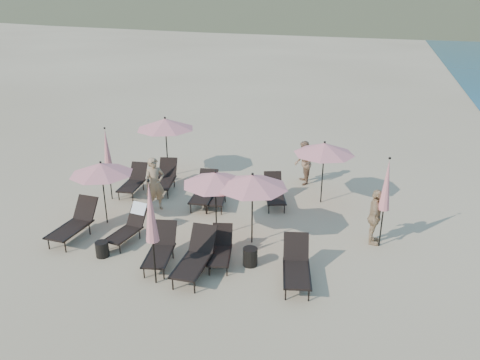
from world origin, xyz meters
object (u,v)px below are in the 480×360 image
(lounger_9, at_px, (205,191))
(umbrella_open_0, at_px, (101,169))
(lounger_2, at_px, (161,248))
(lounger_10, at_px, (274,192))
(side_table_0, at_px, (102,249))
(lounger_6, at_px, (133,181))
(umbrella_open_3, at_px, (165,124))
(umbrella_closed_0, at_px, (151,213))
(lounger_7, at_px, (165,178))
(beachgoer_c, at_px, (375,217))
(umbrella_closed_1, at_px, (386,185))
(beachgoer_a, at_px, (155,184))
(lounger_3, at_px, (195,256))
(umbrella_open_2, at_px, (252,181))
(umbrella_open_1, at_px, (215,178))
(lounger_8, at_px, (217,193))
(umbrella_closed_2, at_px, (107,150))
(lounger_5, at_px, (297,265))
(lounger_1, at_px, (129,226))
(lounger_4, at_px, (221,249))
(umbrella_open_4, at_px, (324,148))
(lounger_0, at_px, (75,223))
(beachgoer_b, at_px, (304,163))

(lounger_9, height_order, umbrella_open_0, umbrella_open_0)
(lounger_2, bearing_deg, lounger_10, 54.72)
(lounger_10, distance_m, side_table_0, 6.03)
(lounger_6, distance_m, lounger_9, 2.81)
(lounger_2, height_order, umbrella_open_3, umbrella_open_3)
(lounger_10, relative_size, umbrella_closed_0, 0.63)
(lounger_7, relative_size, beachgoer_c, 1.11)
(lounger_9, xyz_separation_m, umbrella_closed_1, (5.81, -1.31, 1.40))
(umbrella_open_3, xyz_separation_m, umbrella_closed_0, (2.86, -6.91, -0.18))
(beachgoer_a, bearing_deg, lounger_9, -11.46)
(lounger_3, relative_size, umbrella_closed_1, 0.67)
(lounger_6, distance_m, umbrella_open_0, 2.83)
(lounger_9, height_order, umbrella_open_3, umbrella_open_3)
(umbrella_open_3, bearing_deg, umbrella_open_2, -42.62)
(umbrella_open_1, height_order, umbrella_open_2, umbrella_open_2)
(lounger_3, relative_size, umbrella_open_1, 0.87)
(side_table_0, bearing_deg, lounger_8, 65.22)
(umbrella_open_3, distance_m, side_table_0, 6.51)
(umbrella_closed_1, relative_size, umbrella_closed_2, 1.03)
(umbrella_closed_2, distance_m, side_table_0, 4.26)
(lounger_9, bearing_deg, umbrella_closed_0, -90.56)
(lounger_5, bearing_deg, lounger_1, 159.43)
(lounger_4, distance_m, lounger_6, 5.81)
(lounger_3, height_order, umbrella_open_1, umbrella_open_1)
(lounger_6, height_order, umbrella_open_0, umbrella_open_0)
(umbrella_open_4, relative_size, side_table_0, 5.09)
(umbrella_open_3, bearing_deg, umbrella_closed_2, -109.29)
(umbrella_open_2, bearing_deg, lounger_0, -166.68)
(lounger_2, distance_m, beachgoer_c, 6.02)
(lounger_9, bearing_deg, lounger_1, -118.20)
(lounger_1, height_order, lounger_7, lounger_7)
(lounger_4, height_order, lounger_5, lounger_5)
(lounger_9, distance_m, umbrella_closed_0, 5.08)
(lounger_8, bearing_deg, lounger_1, -129.22)
(lounger_2, xyz_separation_m, lounger_8, (0.19, 3.93, -0.01))
(lounger_0, distance_m, umbrella_closed_1, 8.95)
(umbrella_closed_1, xyz_separation_m, beachgoer_a, (-7.19, 0.42, -0.97))
(lounger_6, height_order, beachgoer_b, beachgoer_b)
(lounger_5, xyz_separation_m, lounger_7, (-5.67, 4.48, 0.01))
(lounger_1, xyz_separation_m, lounger_8, (1.63, 3.03, -0.02))
(lounger_5, xyz_separation_m, umbrella_closed_1, (1.96, 2.44, 1.40))
(lounger_1, bearing_deg, umbrella_closed_1, 21.49)
(lounger_10, height_order, side_table_0, lounger_10)
(umbrella_open_2, bearing_deg, lounger_10, 89.63)
(umbrella_open_0, relative_size, beachgoer_b, 1.24)
(lounger_0, height_order, umbrella_closed_0, umbrella_closed_0)
(lounger_6, relative_size, umbrella_open_2, 0.78)
(lounger_0, distance_m, umbrella_open_2, 5.39)
(lounger_7, xyz_separation_m, beachgoer_a, (0.44, -1.62, 0.43))
(lounger_0, distance_m, lounger_9, 4.37)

